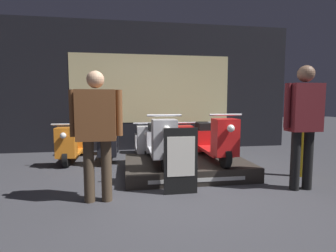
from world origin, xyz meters
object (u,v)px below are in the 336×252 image
(scooter_backrow_1, at_px, (109,143))
(scooter_backrow_4, at_px, (210,141))
(scooter_display_right, at_px, (213,140))
(scooter_backrow_0, at_px, (72,144))
(street_bollard, at_px, (302,146))
(scooter_display_left, at_px, (160,141))
(scooter_backrow_2, at_px, (144,142))
(scooter_backrow_3, at_px, (178,142))
(price_sign_board, at_px, (181,161))
(person_left_browsing, at_px, (97,125))
(person_right_browsing, at_px, (304,117))

(scooter_backrow_1, xyz_separation_m, scooter_backrow_4, (2.26, 0.00, 0.00))
(scooter_display_right, height_order, scooter_backrow_1, scooter_display_right)
(scooter_backrow_0, bearing_deg, street_bollard, -24.63)
(scooter_display_right, bearing_deg, scooter_display_left, 180.00)
(scooter_backrow_2, relative_size, scooter_backrow_3, 1.00)
(scooter_backrow_1, height_order, price_sign_board, price_sign_board)
(scooter_display_left, bearing_deg, scooter_backrow_0, 140.99)
(scooter_backrow_1, relative_size, person_left_browsing, 0.97)
(scooter_display_right, height_order, scooter_backrow_0, scooter_display_right)
(scooter_backrow_3, bearing_deg, scooter_backrow_4, 0.00)
(person_left_browsing, bearing_deg, street_bollard, 10.25)
(person_right_browsing, bearing_deg, price_sign_board, 176.99)
(scooter_display_right, relative_size, price_sign_board, 1.75)
(scooter_display_left, bearing_deg, street_bollard, -11.45)
(scooter_display_left, xyz_separation_m, scooter_backrow_4, (1.34, 1.36, -0.23))
(scooter_backrow_0, bearing_deg, price_sign_board, -51.52)
(scooter_backrow_3, height_order, person_left_browsing, person_left_browsing)
(scooter_display_right, bearing_deg, scooter_backrow_4, 73.28)
(scooter_backrow_2, distance_m, scooter_backrow_3, 0.75)
(scooter_display_left, xyz_separation_m, person_left_browsing, (-0.91, -1.05, 0.39))
(scooter_display_right, bearing_deg, person_right_browsing, -47.91)
(scooter_display_left, height_order, scooter_display_right, same)
(scooter_backrow_2, bearing_deg, scooter_backrow_3, 0.00)
(scooter_backrow_0, relative_size, scooter_backrow_2, 1.00)
(scooter_backrow_2, xyz_separation_m, person_left_browsing, (-0.74, -2.40, 0.62))
(scooter_backrow_1, xyz_separation_m, scooter_backrow_3, (1.51, 0.00, 0.00))
(scooter_display_left, relative_size, scooter_backrow_1, 1.00)
(scooter_backrow_2, distance_m, price_sign_board, 2.34)
(scooter_display_left, distance_m, scooter_backrow_4, 1.92)
(scooter_display_left, distance_m, price_sign_board, 0.98)
(person_left_browsing, bearing_deg, scooter_display_left, 49.14)
(scooter_backrow_4, distance_m, price_sign_board, 2.60)
(scooter_display_right, xyz_separation_m, price_sign_board, (-0.77, -0.96, -0.12))
(scooter_backrow_1, bearing_deg, scooter_display_right, -36.17)
(scooter_display_left, height_order, scooter_backrow_3, scooter_display_left)
(scooter_display_left, height_order, scooter_backrow_4, scooter_display_left)
(person_left_browsing, height_order, street_bollard, person_left_browsing)
(scooter_backrow_3, xyz_separation_m, person_left_browsing, (-1.49, -2.40, 0.62))
(person_left_browsing, relative_size, street_bollard, 1.57)
(price_sign_board, bearing_deg, scooter_backrow_3, 79.60)
(scooter_display_left, distance_m, person_right_browsing, 2.20)
(scooter_display_left, relative_size, scooter_backrow_3, 1.00)
(scooter_backrow_0, bearing_deg, person_right_browsing, -34.06)
(scooter_display_left, relative_size, price_sign_board, 1.75)
(scooter_backrow_1, relative_size, scooter_backrow_4, 1.00)
(scooter_display_left, height_order, scooter_backrow_0, scooter_display_left)
(scooter_backrow_0, relative_size, scooter_backrow_3, 1.00)
(scooter_backrow_0, bearing_deg, scooter_backrow_4, 0.00)
(scooter_display_right, relative_size, person_right_browsing, 0.91)
(street_bollard, bearing_deg, price_sign_board, -167.10)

